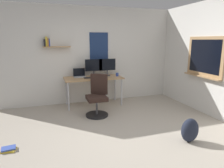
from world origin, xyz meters
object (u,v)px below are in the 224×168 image
monitor_primary (94,67)px  monitor_secondary (107,66)px  coffee_mug (117,74)px  backpack (190,130)px  book_stack_on_floor (9,149)px  laptop (80,75)px  office_chair (98,98)px  computer_mouse (102,77)px  desk (93,80)px  keyboard (91,78)px

monitor_primary → monitor_secondary: (0.38, 0.00, 0.00)m
coffee_mug → backpack: size_ratio=0.22×
book_stack_on_floor → laptop: bearing=53.3°
laptop → office_chair: bearing=-74.3°
coffee_mug → computer_mouse: bearing=-173.6°
laptop → desk: bearing=-24.6°
office_chair → coffee_mug: office_chair is taller
desk → computer_mouse: computer_mouse is taller
laptop → keyboard: laptop is taller
office_chair → coffee_mug: bearing=44.2°
computer_mouse → monitor_primary: bearing=131.3°
laptop → coffee_mug: laptop is taller
monitor_primary → book_stack_on_floor: (-1.86, -1.94, -1.00)m
monitor_primary → book_stack_on_floor: 2.87m
desk → monitor_primary: bearing=70.6°
laptop → monitor_primary: 0.44m
laptop → monitor_primary: size_ratio=0.67×
computer_mouse → book_stack_on_floor: bearing=-139.1°
office_chair → book_stack_on_floor: 2.08m
keyboard → book_stack_on_floor: 2.58m
desk → coffee_mug: size_ratio=16.38×
monitor_primary → keyboard: monitor_primary is taller
office_chair → computer_mouse: bearing=66.6°
monitor_primary → backpack: (1.07, -2.59, -0.82)m
monitor_secondary → coffee_mug: (0.24, -0.14, -0.22)m
monitor_secondary → computer_mouse: bearing=-137.8°
laptop → monitor_secondary: (0.75, -0.05, 0.22)m
keyboard → computer_mouse: (0.28, 0.00, 0.01)m
keyboard → monitor_primary: bearing=59.2°
office_chair → backpack: (1.19, -1.73, -0.20)m
office_chair → monitor_primary: (0.12, 0.86, 0.62)m
monitor_secondary → coffee_mug: size_ratio=5.04×
laptop → coffee_mug: bearing=-10.7°
computer_mouse → laptop: bearing=156.3°
office_chair → desk: bearing=83.6°
keyboard → computer_mouse: computer_mouse is taller
computer_mouse → backpack: computer_mouse is taller
monitor_secondary → computer_mouse: size_ratio=4.46×
laptop → keyboard: 0.36m
desk → laptop: (-0.34, 0.16, 0.13)m
office_chair → keyboard: (0.01, 0.67, 0.36)m
office_chair → computer_mouse: size_ratio=9.13×
monitor_primary → monitor_secondary: bearing=0.0°
book_stack_on_floor → computer_mouse: bearing=40.9°
desk → backpack: desk is taller
coffee_mug → book_stack_on_floor: 3.16m
monitor_primary → book_stack_on_floor: monitor_primary is taller
office_chair → coffee_mug: size_ratio=10.33×
monitor_primary → backpack: 2.92m
desk → laptop: laptop is taller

